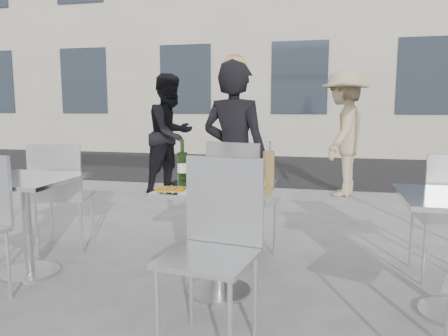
% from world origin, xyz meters
% --- Properties ---
extents(ground, '(80.00, 80.00, 0.00)m').
position_xyz_m(ground, '(0.00, 0.00, 0.00)').
color(ground, slate).
extents(street_asphalt, '(24.00, 5.00, 0.00)m').
position_xyz_m(street_asphalt, '(0.00, 6.50, 0.00)').
color(street_asphalt, black).
rests_on(street_asphalt, ground).
extents(main_table, '(0.72, 0.72, 0.75)m').
position_xyz_m(main_table, '(0.00, 0.00, 0.54)').
color(main_table, '#B7BABF').
rests_on(main_table, ground).
extents(side_table_left, '(0.72, 0.72, 0.75)m').
position_xyz_m(side_table_left, '(-1.50, 0.00, 0.54)').
color(side_table_left, '#B7BABF').
rests_on(side_table_left, ground).
extents(chair_far, '(0.56, 0.57, 1.00)m').
position_xyz_m(chair_far, '(0.02, 0.59, 0.59)').
color(chair_far, silver).
rests_on(chair_far, ground).
extents(chair_near, '(0.52, 0.53, 1.00)m').
position_xyz_m(chair_near, '(0.13, -0.59, 0.59)').
color(chair_near, silver).
rests_on(chair_near, ground).
extents(side_chair_lfar, '(0.55, 0.55, 0.97)m').
position_xyz_m(side_chair_lfar, '(-1.55, 0.51, 0.57)').
color(side_chair_lfar, silver).
rests_on(side_chair_lfar, ground).
extents(woman_diner, '(0.69, 0.54, 1.67)m').
position_xyz_m(woman_diner, '(-0.09, 0.95, 0.84)').
color(woman_diner, black).
rests_on(woman_diner, ground).
extents(pedestrian_a, '(0.95, 1.05, 1.76)m').
position_xyz_m(pedestrian_a, '(-1.55, 3.32, 0.88)').
color(pedestrian_a, black).
rests_on(pedestrian_a, ground).
extents(pedestrian_b, '(0.92, 1.29, 1.80)m').
position_xyz_m(pedestrian_b, '(0.93, 3.68, 0.90)').
color(pedestrian_b, tan).
rests_on(pedestrian_b, ground).
extents(pizza_near, '(0.33, 0.33, 0.02)m').
position_xyz_m(pizza_near, '(0.01, -0.18, 0.76)').
color(pizza_near, '#BD8849').
rests_on(pizza_near, main_table).
extents(pizza_far, '(0.35, 0.35, 0.03)m').
position_xyz_m(pizza_far, '(0.12, 0.19, 0.77)').
color(pizza_far, white).
rests_on(pizza_far, main_table).
extents(salad_plate, '(0.22, 0.22, 0.09)m').
position_xyz_m(salad_plate, '(0.04, 0.06, 0.79)').
color(salad_plate, white).
rests_on(salad_plate, main_table).
extents(wine_bottle, '(0.07, 0.08, 0.29)m').
position_xyz_m(wine_bottle, '(-0.31, 0.16, 0.86)').
color(wine_bottle, '#2C4F1D').
rests_on(wine_bottle, main_table).
extents(carafe, '(0.08, 0.08, 0.29)m').
position_xyz_m(carafe, '(0.31, 0.18, 0.87)').
color(carafe, tan).
rests_on(carafe, main_table).
extents(sugar_shaker, '(0.06, 0.06, 0.11)m').
position_xyz_m(sugar_shaker, '(0.24, 0.06, 0.80)').
color(sugar_shaker, white).
rests_on(sugar_shaker, main_table).
extents(wineglass_white_a, '(0.07, 0.07, 0.16)m').
position_xyz_m(wineglass_white_a, '(-0.08, 0.04, 0.86)').
color(wineglass_white_a, white).
rests_on(wineglass_white_a, main_table).
extents(wineglass_white_b, '(0.07, 0.07, 0.16)m').
position_xyz_m(wineglass_white_b, '(-0.01, 0.06, 0.86)').
color(wineglass_white_b, white).
rests_on(wineglass_white_b, main_table).
extents(wineglass_red_a, '(0.07, 0.07, 0.16)m').
position_xyz_m(wineglass_red_a, '(0.01, 0.03, 0.86)').
color(wineglass_red_a, white).
rests_on(wineglass_red_a, main_table).
extents(wineglass_red_b, '(0.07, 0.07, 0.16)m').
position_xyz_m(wineglass_red_b, '(0.08, 0.03, 0.86)').
color(wineglass_red_b, white).
rests_on(wineglass_red_b, main_table).
extents(napkin_left, '(0.20, 0.20, 0.01)m').
position_xyz_m(napkin_left, '(-0.27, -0.19, 0.75)').
color(napkin_left, gold).
rests_on(napkin_left, main_table).
extents(napkin_right, '(0.21, 0.21, 0.01)m').
position_xyz_m(napkin_right, '(0.23, -0.17, 0.75)').
color(napkin_right, gold).
rests_on(napkin_right, main_table).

